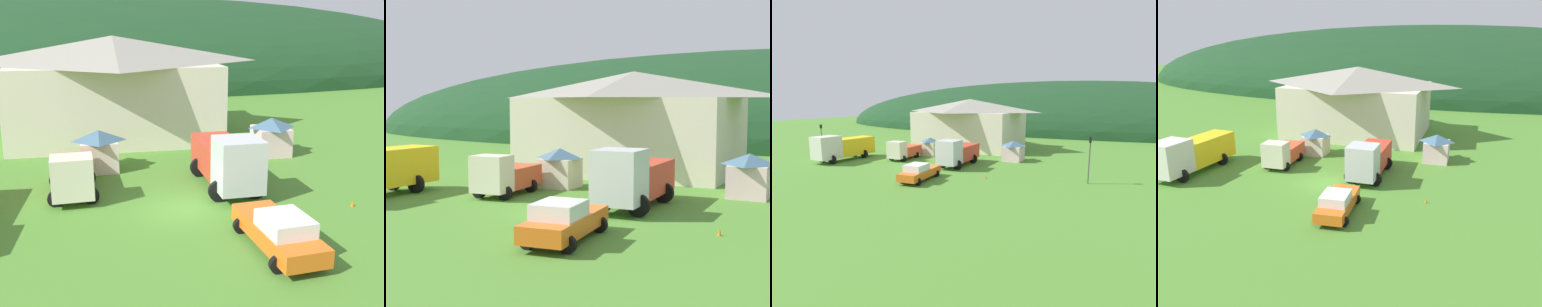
# 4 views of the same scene
# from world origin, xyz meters

# --- Properties ---
(ground_plane) EXTENTS (200.00, 200.00, 0.00)m
(ground_plane) POSITION_xyz_m (0.00, 0.00, 0.00)
(ground_plane) COLOR #4C842D
(forested_hill_backdrop) EXTENTS (140.89, 60.00, 26.12)m
(forested_hill_backdrop) POSITION_xyz_m (0.00, 64.16, 0.00)
(forested_hill_backdrop) COLOR #193D1E
(forested_hill_backdrop) RESTS_ON ground
(depot_building) EXTENTS (16.51, 12.32, 7.79)m
(depot_building) POSITION_xyz_m (-2.25, 16.74, 4.01)
(depot_building) COLOR beige
(depot_building) RESTS_ON ground
(play_shed_cream) EXTENTS (2.39, 2.27, 2.52)m
(play_shed_cream) POSITION_xyz_m (-3.71, 7.32, 1.30)
(play_shed_cream) COLOR beige
(play_shed_cream) RESTS_ON ground
(play_shed_pink) EXTENTS (2.39, 2.59, 2.54)m
(play_shed_pink) POSITION_xyz_m (7.83, 8.66, 1.31)
(play_shed_pink) COLOR beige
(play_shed_pink) RESTS_ON ground
(light_truck_cream) EXTENTS (2.65, 5.09, 2.48)m
(light_truck_cream) POSITION_xyz_m (-5.18, 3.07, 1.21)
(light_truck_cream) COLOR beige
(light_truck_cream) RESTS_ON ground
(tow_truck_silver) EXTENTS (3.11, 6.99, 3.21)m
(tow_truck_silver) POSITION_xyz_m (2.99, 2.62, 1.61)
(tow_truck_silver) COLOR silver
(tow_truck_silver) RESTS_ON ground
(service_pickup_orange) EXTENTS (2.58, 5.33, 1.66)m
(service_pickup_orange) POSITION_xyz_m (2.96, -4.91, 0.83)
(service_pickup_orange) COLOR orange
(service_pickup_orange) RESTS_ON ground
(traffic_cone_near_pickup) EXTENTS (0.36, 0.36, 0.63)m
(traffic_cone_near_pickup) POSITION_xyz_m (8.28, -1.30, 0.00)
(traffic_cone_near_pickup) COLOR orange
(traffic_cone_near_pickup) RESTS_ON ground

